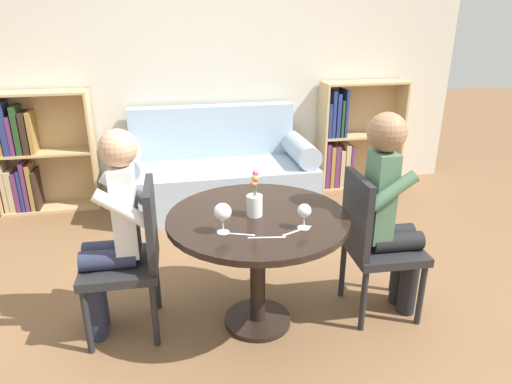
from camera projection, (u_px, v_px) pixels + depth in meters
name	position (u px, v px, depth m)	size (l,w,h in m)	color
ground_plane	(258.00, 321.00, 2.77)	(16.00, 16.00, 0.00)	brown
back_wall	(208.00, 58.00, 4.37)	(5.20, 0.05, 2.70)	beige
round_table	(258.00, 236.00, 2.56)	(1.01, 1.01, 0.71)	black
couch	(217.00, 174.00, 4.36)	(1.81, 0.80, 0.92)	#9EB2C6
bookshelf_left	(31.00, 154.00, 4.20)	(0.88, 0.28, 1.11)	tan
bookshelf_right	(348.00, 140.00, 4.81)	(0.88, 0.28, 1.11)	tan
chair_left	(132.00, 254.00, 2.55)	(0.43, 0.43, 0.90)	#232326
chair_right	(373.00, 240.00, 2.70)	(0.44, 0.44, 0.90)	#232326
person_left	(113.00, 231.00, 2.48)	(0.43, 0.35, 1.21)	#282D47
person_right	(390.00, 209.00, 2.64)	(0.43, 0.35, 1.26)	black
wine_glass_left	(223.00, 213.00, 2.28)	(0.09, 0.09, 0.16)	white
wine_glass_right	(304.00, 212.00, 2.33)	(0.07, 0.07, 0.14)	white
flower_vase	(255.00, 201.00, 2.48)	(0.09, 0.09, 0.26)	silver
knife_left_setting	(237.00, 234.00, 2.30)	(0.18, 0.08, 0.00)	silver
fork_left_setting	(297.00, 231.00, 2.33)	(0.18, 0.09, 0.00)	silver
knife_right_setting	(267.00, 237.00, 2.26)	(0.19, 0.04, 0.00)	silver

